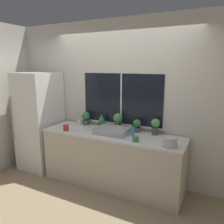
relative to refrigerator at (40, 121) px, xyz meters
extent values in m
plane|color=#937F60|center=(1.53, -0.32, -0.91)|extent=(14.00, 14.00, 0.00)
cube|color=silver|center=(1.53, 0.40, 0.44)|extent=(8.00, 0.06, 2.70)
cube|color=black|center=(1.53, 0.36, 0.48)|extent=(1.44, 0.01, 0.85)
cube|color=silver|center=(1.53, 0.36, 0.48)|extent=(0.02, 0.01, 0.85)
cube|color=silver|center=(1.53, 0.36, 0.04)|extent=(1.50, 0.04, 0.03)
cube|color=silver|center=(-0.60, 1.18, 0.44)|extent=(0.06, 7.00, 2.70)
cube|color=beige|center=(1.53, 0.01, -0.49)|extent=(2.29, 0.65, 0.85)
cube|color=silver|center=(1.53, 0.01, -0.04)|extent=(2.32, 0.67, 0.03)
cube|color=silver|center=(0.00, 0.00, 0.00)|extent=(0.65, 0.71, 1.82)
cylinder|color=silver|center=(-0.29, -0.37, 0.09)|extent=(0.02, 0.02, 0.82)
cube|color=#ADADB2|center=(1.54, 0.01, 0.02)|extent=(0.52, 0.38, 0.09)
cylinder|color=#B7B7BC|center=(1.54, 0.23, -0.01)|extent=(0.04, 0.04, 0.03)
cylinder|color=#B7B7BC|center=(1.54, 0.23, 0.13)|extent=(0.02, 0.02, 0.26)
cylinder|color=#4C4C51|center=(0.87, 0.26, 0.02)|extent=(0.13, 0.13, 0.09)
sphere|color=#387A3D|center=(0.87, 0.26, 0.14)|extent=(0.15, 0.15, 0.15)
cylinder|color=#4C4C51|center=(1.20, 0.26, 0.02)|extent=(0.12, 0.12, 0.09)
cone|color=#387A3D|center=(1.20, 0.26, 0.14)|extent=(0.13, 0.13, 0.15)
cylinder|color=#4C4C51|center=(1.52, 0.26, 0.03)|extent=(0.10, 0.10, 0.11)
sphere|color=#478E4C|center=(1.52, 0.26, 0.17)|extent=(0.16, 0.16, 0.16)
cylinder|color=#4C4C51|center=(1.86, 0.26, 0.01)|extent=(0.12, 0.12, 0.08)
sphere|color=#387A3D|center=(1.86, 0.26, 0.12)|extent=(0.13, 0.13, 0.13)
cylinder|color=#4C4C51|center=(2.17, 0.26, 0.03)|extent=(0.11, 0.11, 0.12)
sphere|color=#569951|center=(2.17, 0.26, 0.16)|extent=(0.14, 0.14, 0.14)
cylinder|color=teal|center=(1.88, 0.02, 0.05)|extent=(0.06, 0.06, 0.16)
cylinder|color=black|center=(1.88, 0.02, 0.15)|extent=(0.02, 0.02, 0.04)
cylinder|color=#B72D28|center=(0.78, -0.20, 0.02)|extent=(0.09, 0.09, 0.10)
cylinder|color=white|center=(0.77, 0.19, 0.01)|extent=(0.07, 0.07, 0.08)
cylinder|color=#38844C|center=(2.00, -0.18, 0.01)|extent=(0.09, 0.09, 0.08)
cylinder|color=#B2B2B7|center=(2.48, -0.16, 0.04)|extent=(0.19, 0.19, 0.13)
cone|color=#B2B2B7|center=(2.48, -0.16, 0.11)|extent=(0.16, 0.16, 0.01)
camera|label=1|loc=(3.03, -2.97, 1.04)|focal=35.00mm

